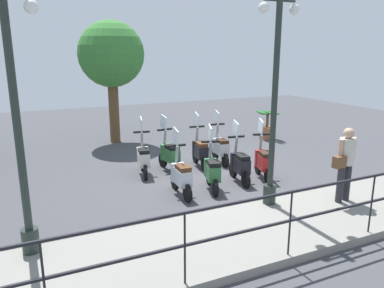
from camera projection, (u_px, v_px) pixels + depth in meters
name	position (u px, v px, depth m)	size (l,w,h in m)	color
ground_plane	(212.00, 176.00, 9.99)	(28.00, 28.00, 0.00)	#424247
promenade_walkway	(289.00, 221.00, 7.20)	(2.20, 20.00, 0.15)	gray
fence_railing	(334.00, 200.00, 6.08)	(0.04, 16.03, 1.07)	black
lamp_post_near	(274.00, 111.00, 7.40)	(0.26, 0.90, 4.39)	#232D28
lamp_post_far	(19.00, 138.00, 5.52)	(0.26, 0.90, 4.23)	#232D28
pedestrian_with_bag	(346.00, 159.00, 7.75)	(0.34, 0.64, 1.59)	#28282D
tree_distant	(111.00, 55.00, 13.00)	(2.30, 2.30, 4.29)	brown
potted_palm	(267.00, 127.00, 14.15)	(1.06, 0.66, 1.05)	#9E5B3D
scooter_near_0	(263.00, 161.00, 9.69)	(1.20, 0.55, 1.54)	black
scooter_near_1	(240.00, 164.00, 9.44)	(1.23, 0.46, 1.54)	black
scooter_near_2	(212.00, 171.00, 8.91)	(1.20, 0.54, 1.54)	black
scooter_near_3	(181.00, 176.00, 8.57)	(1.23, 0.44, 1.54)	black
scooter_far_0	(220.00, 147.00, 11.04)	(1.23, 0.45, 1.54)	black
scooter_far_1	(200.00, 151.00, 10.69)	(1.23, 0.46, 1.54)	black
scooter_far_2	(170.00, 154.00, 10.33)	(1.23, 0.44, 1.54)	black
scooter_far_3	(143.00, 158.00, 9.99)	(1.22, 0.49, 1.54)	black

